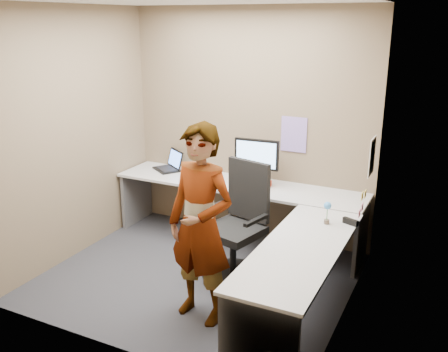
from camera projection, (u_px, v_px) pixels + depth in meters
The scene contains 21 objects.
ground at pixel (198, 277), 5.15m from camera, with size 3.00×3.00×0.00m, color #25252A.
wall_back at pixel (250, 126), 5.85m from camera, with size 3.00×3.00×0.00m, color brown.
wall_right at pixel (354, 171), 4.11m from camera, with size 2.70×2.70×0.00m, color brown.
wall_left at pixel (74, 135), 5.37m from camera, with size 2.70×2.70×0.00m, color brown.
ceiling at pixel (193, 0), 4.33m from camera, with size 3.00×3.00×0.00m, color white.
desk at pixel (252, 219), 5.11m from camera, with size 2.98×2.58×0.73m.
paper_ream at pixel (255, 184), 5.63m from camera, with size 0.32×0.23×0.06m, color red.
monitor at pixel (256, 157), 5.55m from camera, with size 0.51×0.16×0.48m.
laptop at pixel (170, 165), 6.27m from camera, with size 0.44×0.43×0.24m.
trackball_mouse at pixel (216, 181), 5.77m from camera, with size 0.12×0.08×0.07m.
origami at pixel (208, 182), 5.72m from camera, with size 0.10×0.10×0.06m, color white.
stapler at pixel (350, 222), 4.60m from camera, with size 0.15×0.04×0.06m, color black.
flower at pixel (327, 209), 4.58m from camera, with size 0.07×0.07×0.22m.
calendar_purple at pixel (294, 134), 5.63m from camera, with size 0.30×0.01×0.40m, color #846BB7.
calendar_white at pixel (372, 156), 4.91m from camera, with size 0.01×0.28×0.38m, color white.
sticky_note_a at pixel (362, 196), 4.70m from camera, with size 0.01×0.07×0.07m, color #F2E059.
sticky_note_b at pixel (362, 207), 4.79m from camera, with size 0.01×0.07×0.07m, color pink.
sticky_note_c at pixel (359, 213), 4.69m from camera, with size 0.01×0.07×0.07m, color pink.
sticky_note_d at pixel (365, 194), 4.84m from camera, with size 0.01×0.07×0.07m, color #F2E059.
office_chair at pixel (238, 233), 5.03m from camera, with size 0.67×0.64×1.18m.
person at pixel (201, 225), 4.22m from camera, with size 0.64×0.42×1.75m, color #999399.
Camera 1 is at (2.27, -4.00, 2.54)m, focal length 40.00 mm.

